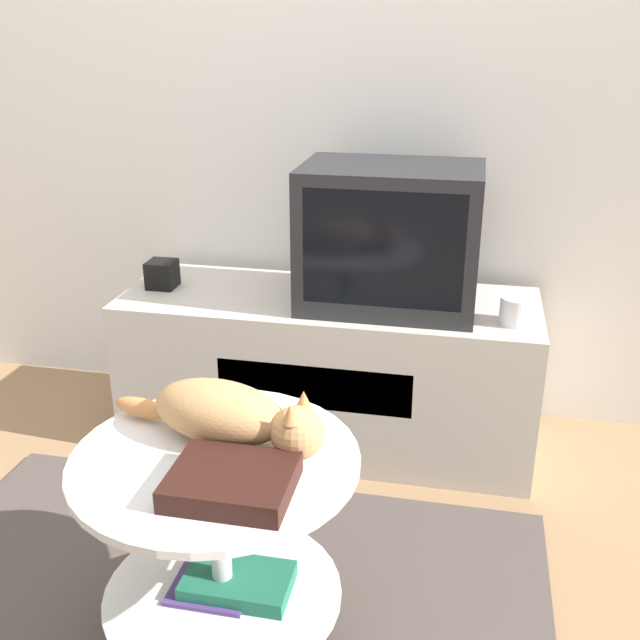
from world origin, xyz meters
name	(u,v)px	position (x,y,z in m)	size (l,w,h in m)	color
wall_back	(314,29)	(0.00, 1.33, 1.30)	(8.00, 0.05, 2.60)	silver
tv_stand	(328,369)	(0.11, 1.01, 0.25)	(1.33, 0.47, 0.51)	beige
tv	(390,237)	(0.30, 0.99, 0.72)	(0.53, 0.36, 0.43)	#232326
speaker	(162,274)	(-0.44, 1.00, 0.55)	(0.09, 0.09, 0.09)	black
mug	(516,310)	(0.69, 0.91, 0.55)	(0.10, 0.10, 0.08)	white
coffee_table	(221,531)	(0.07, 0.05, 0.32)	(0.59, 0.59, 0.49)	#B2B2B7
dvd_box	(232,482)	(0.14, -0.06, 0.53)	(0.23, 0.19, 0.05)	black
cat	(231,415)	(0.08, 0.11, 0.57)	(0.50, 0.21, 0.13)	tan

